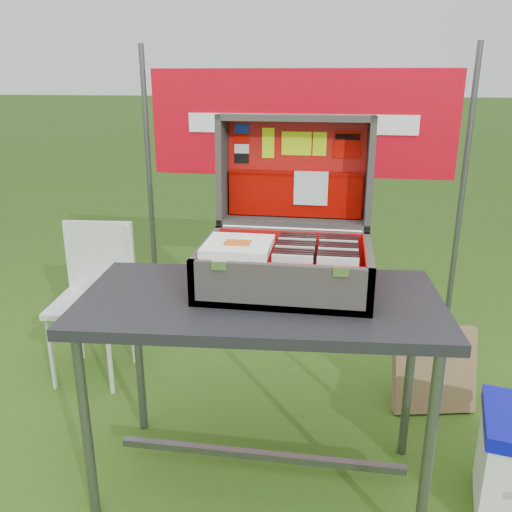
% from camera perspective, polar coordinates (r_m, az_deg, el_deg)
% --- Properties ---
extents(ground, '(80.00, 80.00, 0.00)m').
position_cam_1_polar(ground, '(2.39, 1.74, -21.67)').
color(ground, '#2D5B14').
rests_on(ground, ground).
extents(table, '(1.32, 0.73, 0.80)m').
position_cam_1_polar(table, '(2.11, 0.44, -14.31)').
color(table, black).
rests_on(table, ground).
extents(table_top, '(1.32, 0.73, 0.04)m').
position_cam_1_polar(table_top, '(1.93, 0.46, -4.83)').
color(table_top, black).
rests_on(table_top, ground).
extents(table_leg_fl, '(0.04, 0.04, 0.76)m').
position_cam_1_polar(table_leg_fl, '(2.07, -17.47, -16.67)').
color(table_leg_fl, '#59595B').
rests_on(table_leg_fl, ground).
extents(table_leg_fr, '(0.04, 0.04, 0.76)m').
position_cam_1_polar(table_leg_fr, '(1.92, 17.61, -19.78)').
color(table_leg_fr, '#59595B').
rests_on(table_leg_fr, ground).
extents(table_leg_bl, '(0.04, 0.04, 0.76)m').
position_cam_1_polar(table_leg_bl, '(2.47, -12.24, -10.04)').
color(table_leg_bl, '#59595B').
rests_on(table_leg_bl, ground).
extents(table_leg_br, '(0.04, 0.04, 0.76)m').
position_cam_1_polar(table_leg_br, '(2.35, 15.83, -11.98)').
color(table_leg_br, '#59595B').
rests_on(table_leg_br, ground).
extents(table_brace, '(1.13, 0.03, 0.03)m').
position_cam_1_polar(table_brace, '(2.27, 0.42, -20.23)').
color(table_brace, '#59595B').
rests_on(table_brace, ground).
extents(suitcase, '(0.61, 0.60, 0.60)m').
position_cam_1_polar(suitcase, '(1.97, 3.41, 5.39)').
color(suitcase, '#4B4844').
rests_on(suitcase, table).
extents(suitcase_base_bottom, '(0.61, 0.44, 0.02)m').
position_cam_1_polar(suitcase_base_bottom, '(2.00, 3.09, -3.06)').
color(suitcase_base_bottom, '#4B4844').
rests_on(suitcase_base_bottom, table_top).
extents(suitcase_base_wall_front, '(0.61, 0.02, 0.16)m').
position_cam_1_polar(suitcase_base_wall_front, '(1.78, 2.44, -3.39)').
color(suitcase_base_wall_front, '#4B4844').
rests_on(suitcase_base_wall_front, table_top).
extents(suitcase_base_wall_back, '(0.61, 0.02, 0.16)m').
position_cam_1_polar(suitcase_base_wall_back, '(2.17, 3.68, 0.66)').
color(suitcase_base_wall_back, '#4B4844').
rests_on(suitcase_base_wall_back, table_top).
extents(suitcase_base_wall_left, '(0.02, 0.44, 0.16)m').
position_cam_1_polar(suitcase_base_wall_left, '(2.02, -5.22, -0.73)').
color(suitcase_base_wall_left, '#4B4844').
rests_on(suitcase_base_wall_left, table_top).
extents(suitcase_base_wall_right, '(0.02, 0.44, 0.16)m').
position_cam_1_polar(suitcase_base_wall_right, '(1.97, 11.70, -1.59)').
color(suitcase_base_wall_right, '#4B4844').
rests_on(suitcase_base_wall_right, table_top).
extents(suitcase_liner_floor, '(0.57, 0.39, 0.01)m').
position_cam_1_polar(suitcase_liner_floor, '(1.99, 3.10, -2.66)').
color(suitcase_liner_floor, red).
rests_on(suitcase_liner_floor, suitcase_base_bottom).
extents(suitcase_latch_left, '(0.05, 0.01, 0.03)m').
position_cam_1_polar(suitcase_latch_left, '(1.77, -3.92, -1.00)').
color(suitcase_latch_left, silver).
rests_on(suitcase_latch_left, suitcase_base_wall_front).
extents(suitcase_latch_right, '(0.05, 0.01, 0.03)m').
position_cam_1_polar(suitcase_latch_right, '(1.73, 8.92, -1.66)').
color(suitcase_latch_right, silver).
rests_on(suitcase_latch_right, suitcase_base_wall_front).
extents(suitcase_hinge, '(0.55, 0.02, 0.02)m').
position_cam_1_polar(suitcase_hinge, '(2.15, 3.76, 2.84)').
color(suitcase_hinge, silver).
rests_on(suitcase_hinge, suitcase_base_wall_back).
extents(suitcase_lid_back, '(0.61, 0.04, 0.44)m').
position_cam_1_polar(suitcase_lid_back, '(2.26, 4.25, 9.12)').
color(suitcase_lid_back, '#4B4844').
rests_on(suitcase_lid_back, suitcase_base_wall_back).
extents(suitcase_lid_rim_far, '(0.61, 0.17, 0.03)m').
position_cam_1_polar(suitcase_lid_rim_far, '(2.18, 4.25, 14.30)').
color(suitcase_lid_rim_far, '#4B4844').
rests_on(suitcase_lid_rim_far, suitcase_lid_back).
extents(suitcase_lid_rim_near, '(0.61, 0.17, 0.03)m').
position_cam_1_polar(suitcase_lid_rim_near, '(2.23, 3.96, 3.62)').
color(suitcase_lid_rim_near, '#4B4844').
rests_on(suitcase_lid_rim_near, suitcase_lid_back).
extents(suitcase_lid_rim_left, '(0.02, 0.18, 0.44)m').
position_cam_1_polar(suitcase_lid_rim_left, '(2.24, -3.53, 9.10)').
color(suitcase_lid_rim_left, '#4B4844').
rests_on(suitcase_lid_rim_left, suitcase_lid_back).
extents(suitcase_lid_rim_right, '(0.02, 0.18, 0.44)m').
position_cam_1_polar(suitcase_lid_rim_right, '(2.19, 11.88, 8.53)').
color(suitcase_lid_rim_right, '#4B4844').
rests_on(suitcase_lid_rim_right, suitcase_lid_back).
extents(suitcase_lid_liner, '(0.56, 0.02, 0.39)m').
position_cam_1_polar(suitcase_lid_liner, '(2.25, 4.22, 9.07)').
color(suitcase_lid_liner, red).
rests_on(suitcase_lid_liner, suitcase_lid_back).
extents(suitcase_liner_wall_front, '(0.57, 0.01, 0.14)m').
position_cam_1_polar(suitcase_liner_wall_front, '(1.79, 2.50, -2.86)').
color(suitcase_liner_wall_front, red).
rests_on(suitcase_liner_wall_front, suitcase_base_bottom).
extents(suitcase_liner_wall_back, '(0.57, 0.01, 0.14)m').
position_cam_1_polar(suitcase_liner_wall_back, '(2.15, 3.65, 0.85)').
color(suitcase_liner_wall_back, red).
rests_on(suitcase_liner_wall_back, suitcase_base_bottom).
extents(suitcase_liner_wall_left, '(0.01, 0.39, 0.14)m').
position_cam_1_polar(suitcase_liner_wall_left, '(2.01, -4.82, -0.43)').
color(suitcase_liner_wall_left, red).
rests_on(suitcase_liner_wall_left, suitcase_base_bottom).
extents(suitcase_liner_wall_right, '(0.01, 0.39, 0.14)m').
position_cam_1_polar(suitcase_liner_wall_right, '(1.96, 11.28, -1.24)').
color(suitcase_liner_wall_right, red).
rests_on(suitcase_liner_wall_right, suitcase_base_bottom).
extents(suitcase_lid_pocket, '(0.55, 0.04, 0.18)m').
position_cam_1_polar(suitcase_lid_pocket, '(2.25, 4.11, 6.42)').
color(suitcase_lid_pocket, '#900500').
rests_on(suitcase_lid_pocket, suitcase_lid_liner).
extents(suitcase_pocket_edge, '(0.54, 0.02, 0.02)m').
position_cam_1_polar(suitcase_pocket_edge, '(2.23, 4.16, 8.62)').
color(suitcase_pocket_edge, '#900500').
rests_on(suitcase_pocket_edge, suitcase_lid_pocket).
extents(suitcase_pocket_cd, '(0.14, 0.02, 0.14)m').
position_cam_1_polar(suitcase_pocket_cd, '(2.22, 5.79, 7.11)').
color(suitcase_pocket_cd, silver).
rests_on(suitcase_pocket_cd, suitcase_lid_pocket).
extents(lid_sticker_cc_a, '(0.06, 0.00, 0.04)m').
position_cam_1_polar(lid_sticker_cc_a, '(2.26, -1.52, 13.25)').
color(lid_sticker_cc_a, '#1933B2').
rests_on(lid_sticker_cc_a, suitcase_lid_liner).
extents(lid_sticker_cc_b, '(0.06, 0.00, 0.04)m').
position_cam_1_polar(lid_sticker_cc_b, '(2.26, -1.52, 12.23)').
color(lid_sticker_cc_b, '#C60800').
rests_on(lid_sticker_cc_b, suitcase_lid_liner).
extents(lid_sticker_cc_c, '(0.06, 0.00, 0.04)m').
position_cam_1_polar(lid_sticker_cc_c, '(2.26, -1.52, 11.22)').
color(lid_sticker_cc_c, white).
rests_on(lid_sticker_cc_c, suitcase_lid_liner).
extents(lid_sticker_cc_d, '(0.06, 0.00, 0.04)m').
position_cam_1_polar(lid_sticker_cc_d, '(2.27, -1.52, 10.22)').
color(lid_sticker_cc_d, black).
rests_on(lid_sticker_cc_d, suitcase_lid_liner).
extents(lid_card_neon_tall, '(0.05, 0.01, 0.12)m').
position_cam_1_polar(lid_card_neon_tall, '(2.25, 1.29, 11.81)').
color(lid_card_neon_tall, '#B4E80B').
rests_on(lid_card_neon_tall, suitcase_lid_liner).
extents(lid_card_neon_main, '(0.12, 0.01, 0.09)m').
position_cam_1_polar(lid_card_neon_main, '(2.23, 4.28, 11.72)').
color(lid_card_neon_main, '#B4E80B').
rests_on(lid_card_neon_main, suitcase_lid_liner).
extents(lid_card_neon_small, '(0.05, 0.01, 0.09)m').
position_cam_1_polar(lid_card_neon_small, '(2.23, 6.72, 11.63)').
color(lid_card_neon_small, '#B4E80B').
rests_on(lid_card_neon_small, suitcase_lid_liner).
extents(lid_sticker_band, '(0.11, 0.01, 0.11)m').
position_cam_1_polar(lid_sticker_band, '(2.23, 9.59, 11.50)').
color(lid_sticker_band, '#C60800').
rests_on(lid_sticker_band, suitcase_lid_liner).
extents(lid_sticker_band_bar, '(0.10, 0.00, 0.02)m').
position_cam_1_polar(lid_sticker_band_bar, '(2.22, 9.63, 12.27)').
color(lid_sticker_band_bar, black).
rests_on(lid_sticker_band_bar, suitcase_lid_liner).
extents(cd_left_0, '(0.14, 0.01, 0.16)m').
position_cam_1_polar(cd_left_0, '(1.80, 3.80, -2.26)').
color(cd_left_0, silver).
rests_on(cd_left_0, suitcase_liner_floor).
extents(cd_left_1, '(0.14, 0.01, 0.16)m').
position_cam_1_polar(cd_left_1, '(1.82, 3.87, -2.00)').
color(cd_left_1, black).
rests_on(cd_left_1, suitcase_liner_floor).
extents(cd_left_2, '(0.14, 0.01, 0.16)m').
position_cam_1_polar(cd_left_2, '(1.84, 3.94, -1.74)').
color(cd_left_2, black).
rests_on(cd_left_2, suitcase_liner_floor).
extents(cd_left_3, '(0.14, 0.01, 0.16)m').
position_cam_1_polar(cd_left_3, '(1.87, 4.00, -1.48)').
color(cd_left_3, black).
rests_on(cd_left_3, suitcase_liner_floor).
extents(cd_left_4, '(0.14, 0.01, 0.16)m').
position_cam_1_polar(cd_left_4, '(1.89, 4.07, -1.24)').
color(cd_left_4, silver).
rests_on(cd_left_4, suitcase_liner_floor).
extents(cd_left_5, '(0.14, 0.01, 0.16)m').
position_cam_1_polar(cd_left_5, '(1.91, 4.13, -0.99)').
color(cd_left_5, black).
rests_on(cd_left_5, suitcase_liner_floor).
extents(cd_left_6, '(0.14, 0.01, 0.16)m').
position_cam_1_polar(cd_left_6, '(1.94, 4.19, -0.76)').
color(cd_left_6, black).
rests_on(cd_left_6, suitcase_liner_floor).
extents(cd_left_7, '(0.14, 0.01, 0.16)m').
position_cam_1_polar(cd_left_7, '(1.96, 4.25, -0.53)').
color(cd_left_7, black).
rests_on(cd_left_7, suitcase_liner_floor).
extents(cd_left_8, '(0.14, 0.01, 0.16)m').
position_cam_1_polar(cd_left_8, '(1.98, 4.31, -0.30)').
color(cd_left_8, silver).
rests_on(cd_left_8, suitcase_liner_floor).
extents(cd_left_9, '(0.14, 0.01, 0.16)m').
position_cam_1_polar(cd_left_9, '(2.00, 4.37, -0.08)').
color(cd_left_9, black).
rests_on(cd_left_9, suitcase_liner_floor).
extents(cd_left_10, '(0.14, 0.01, 0.16)m').
position_cam_1_polar(cd_left_10, '(2.03, 4.42, 0.13)').
color(cd_left_10, black).
rests_on(cd_left_10, suitcase_liner_floor).
extents(cd_left_11, '(0.14, 0.01, 0.16)m').
position_cam_1_polar(cd_left_11, '(2.05, 4.48, 0.35)').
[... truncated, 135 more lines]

